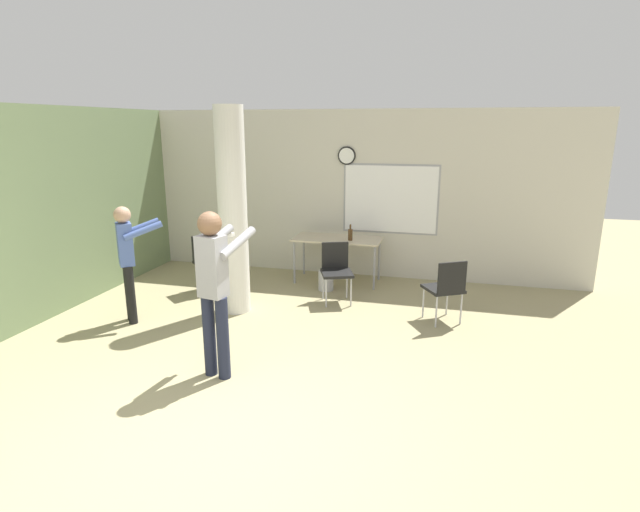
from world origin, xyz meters
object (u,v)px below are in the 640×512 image
Objects in this scene: chair_table_front at (336,268)px; folding_table at (337,241)px; chair_mid_room at (446,286)px; chair_near_pillar at (206,260)px; bottle_on_table at (350,234)px; person_watching_back at (128,255)px; person_playing_front at (215,282)px.

folding_table is at bearing 101.64° from chair_table_front.
folding_table is 2.27m from chair_mid_room.
chair_near_pillar is at bearing -178.31° from chair_table_front.
bottle_on_table reaches higher than folding_table.
folding_table is 1.66× the size of chair_table_front.
chair_table_front is at bearing -92.84° from bottle_on_table.
person_watching_back reaches higher than folding_table.
bottle_on_table is 0.30× the size of chair_table_front.
person_playing_front reaches higher than folding_table.
person_playing_front reaches higher than bottle_on_table.
chair_mid_room is at bearing -6.44° from chair_near_pillar.
folding_table is 5.55× the size of bottle_on_table.
person_playing_front is (-0.69, -2.52, 0.51)m from chair_table_front.
bottle_on_table reaches higher than chair_mid_room.
chair_table_front is 1.00× the size of chair_near_pillar.
person_watching_back is (-2.48, -2.27, 0.07)m from bottle_on_table.
bottle_on_table is at bearing 23.03° from chair_near_pillar.
person_playing_front is at bearing -137.77° from chair_mid_room.
chair_mid_room is 0.56× the size of person_watching_back.
chair_table_front is at bearing 163.34° from chair_mid_room.
person_watching_back is at bearing -105.55° from chair_near_pillar.
folding_table is at bearing 81.94° from person_playing_front.
chair_near_pillar is 1.49m from person_watching_back.
person_watching_back is at bearing -133.32° from folding_table.
folding_table is 0.30m from bottle_on_table.
person_playing_front is (1.37, -2.46, 0.51)m from chair_near_pillar.
chair_table_front is 2.66m from person_playing_front.
chair_table_front is 0.50× the size of person_playing_front.
chair_near_pillar is (-2.10, -0.89, -0.33)m from bottle_on_table.
folding_table is at bearing 141.34° from chair_mid_room.
chair_mid_room is (1.57, -0.47, 0.00)m from chair_table_front.
person_playing_front is at bearing -98.06° from folding_table.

